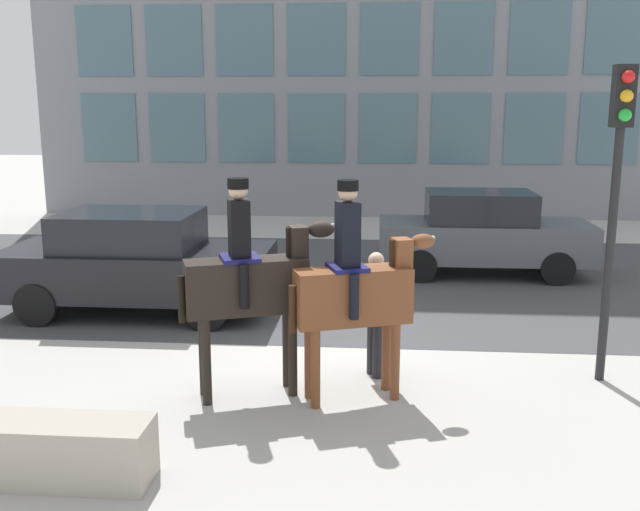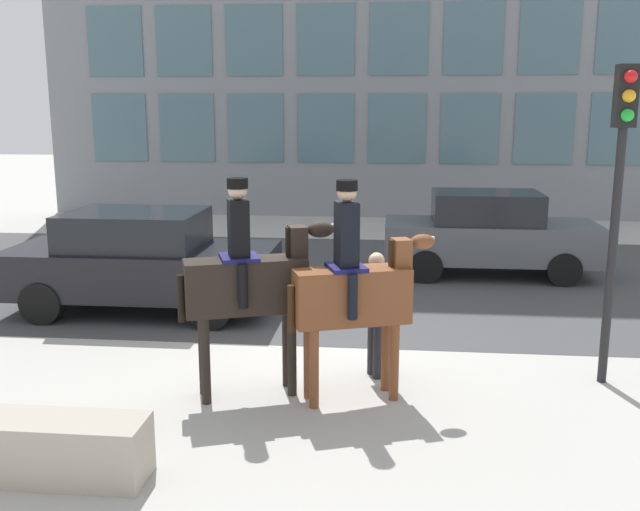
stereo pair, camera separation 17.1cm
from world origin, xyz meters
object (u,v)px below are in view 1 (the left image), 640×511
(pedestrian_bystander, at_px, (375,305))
(traffic_light, at_px, (617,174))
(mounted_horse_companion, at_px, (355,289))
(planter_ledge, at_px, (23,449))
(street_car_near_lane, at_px, (137,261))
(mounted_horse_lead, at_px, (249,281))
(street_car_far_lane, at_px, (482,233))

(pedestrian_bystander, relative_size, traffic_light, 0.42)
(pedestrian_bystander, xyz_separation_m, traffic_light, (2.85, 0.10, 1.65))
(mounted_horse_companion, bearing_deg, planter_ledge, -163.79)
(mounted_horse_companion, relative_size, pedestrian_bystander, 1.60)
(mounted_horse_companion, relative_size, street_car_near_lane, 0.59)
(planter_ledge, bearing_deg, mounted_horse_companion, 35.59)
(traffic_light, bearing_deg, street_car_near_lane, 159.82)
(pedestrian_bystander, bearing_deg, mounted_horse_companion, 46.26)
(mounted_horse_lead, bearing_deg, street_car_near_lane, 107.07)
(mounted_horse_lead, relative_size, mounted_horse_companion, 1.00)
(traffic_light, xyz_separation_m, planter_ledge, (-6.05, -2.96, -2.31))
(pedestrian_bystander, distance_m, street_car_far_lane, 6.23)
(street_car_far_lane, height_order, planter_ledge, street_car_far_lane)
(mounted_horse_companion, height_order, street_car_near_lane, mounted_horse_companion)
(street_car_far_lane, bearing_deg, mounted_horse_companion, -109.81)
(planter_ledge, bearing_deg, pedestrian_bystander, 41.77)
(pedestrian_bystander, distance_m, street_car_near_lane, 4.75)
(mounted_horse_companion, bearing_deg, traffic_light, -4.31)
(planter_ledge, bearing_deg, traffic_light, 26.05)
(mounted_horse_companion, distance_m, street_car_far_lane, 7.01)
(mounted_horse_companion, height_order, street_car_far_lane, mounted_horse_companion)
(mounted_horse_companion, bearing_deg, street_car_near_lane, 118.90)
(mounted_horse_lead, height_order, street_car_far_lane, mounted_horse_lead)
(pedestrian_bystander, distance_m, traffic_light, 3.30)
(mounted_horse_lead, height_order, street_car_near_lane, mounted_horse_lead)
(street_car_far_lane, xyz_separation_m, traffic_light, (0.71, -5.75, 1.73))
(mounted_horse_companion, bearing_deg, street_car_far_lane, 50.80)
(street_car_far_lane, distance_m, planter_ledge, 10.23)
(street_car_far_lane, bearing_deg, traffic_light, -82.97)
(street_car_near_lane, xyz_separation_m, planter_ledge, (0.77, -5.47, -0.57))
(street_car_near_lane, height_order, street_car_far_lane, street_car_far_lane)
(street_car_far_lane, height_order, traffic_light, traffic_light)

